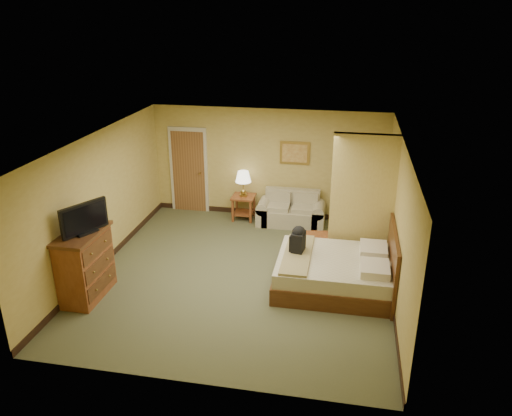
% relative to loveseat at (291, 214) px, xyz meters
% --- Properties ---
extents(floor, '(6.00, 6.00, 0.00)m').
position_rel_loveseat_xyz_m(floor, '(-0.62, -2.57, -0.26)').
color(floor, '#515537').
rests_on(floor, ground).
extents(ceiling, '(6.00, 6.00, 0.00)m').
position_rel_loveseat_xyz_m(ceiling, '(-0.62, -2.57, 2.34)').
color(ceiling, white).
rests_on(ceiling, back_wall).
extents(back_wall, '(5.50, 0.02, 2.60)m').
position_rel_loveseat_xyz_m(back_wall, '(-0.62, 0.43, 1.04)').
color(back_wall, tan).
rests_on(back_wall, floor).
extents(left_wall, '(0.02, 6.00, 2.60)m').
position_rel_loveseat_xyz_m(left_wall, '(-3.37, -2.57, 1.04)').
color(left_wall, tan).
rests_on(left_wall, floor).
extents(right_wall, '(0.02, 6.00, 2.60)m').
position_rel_loveseat_xyz_m(right_wall, '(2.13, -2.57, 1.04)').
color(right_wall, tan).
rests_on(right_wall, floor).
extents(partition, '(1.20, 0.15, 2.60)m').
position_rel_loveseat_xyz_m(partition, '(1.53, -1.64, 1.04)').
color(partition, tan).
rests_on(partition, floor).
extents(door, '(0.94, 0.16, 2.10)m').
position_rel_loveseat_xyz_m(door, '(-2.57, 0.40, 0.78)').
color(door, beige).
rests_on(door, floor).
extents(baseboard, '(5.50, 0.02, 0.12)m').
position_rel_loveseat_xyz_m(baseboard, '(-0.62, 0.42, -0.20)').
color(baseboard, black).
rests_on(baseboard, floor).
extents(loveseat, '(1.56, 0.72, 0.79)m').
position_rel_loveseat_xyz_m(loveseat, '(0.00, 0.00, 0.00)').
color(loveseat, tan).
rests_on(loveseat, floor).
extents(side_table, '(0.53, 0.53, 0.58)m').
position_rel_loveseat_xyz_m(side_table, '(-1.15, 0.08, 0.13)').
color(side_table, brown).
rests_on(side_table, floor).
extents(table_lamp, '(0.37, 0.37, 0.61)m').
position_rel_loveseat_xyz_m(table_lamp, '(-1.15, 0.08, 0.79)').
color(table_lamp, '#A5883C').
rests_on(table_lamp, side_table).
extents(coffee_table, '(0.83, 0.83, 0.47)m').
position_rel_loveseat_xyz_m(coffee_table, '(0.60, -1.69, 0.08)').
color(coffee_table, brown).
rests_on(coffee_table, floor).
extents(wall_picture, '(0.69, 0.04, 0.54)m').
position_rel_loveseat_xyz_m(wall_picture, '(0.00, 0.41, 1.34)').
color(wall_picture, '#B78E3F').
rests_on(wall_picture, back_wall).
extents(dresser, '(0.60, 1.15, 1.23)m').
position_rel_loveseat_xyz_m(dresser, '(-3.10, -3.79, 0.36)').
color(dresser, brown).
rests_on(dresser, floor).
extents(tv, '(0.46, 0.79, 0.53)m').
position_rel_loveseat_xyz_m(tv, '(-3.00, -3.79, 1.22)').
color(tv, black).
rests_on(tv, dresser).
extents(bed, '(2.12, 1.80, 1.17)m').
position_rel_loveseat_xyz_m(bed, '(1.19, -2.70, 0.06)').
color(bed, '#472510').
rests_on(bed, floor).
extents(backpack, '(0.25, 0.33, 0.53)m').
position_rel_loveseat_xyz_m(backpack, '(0.44, -2.59, 0.60)').
color(backpack, black).
rests_on(backpack, bed).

